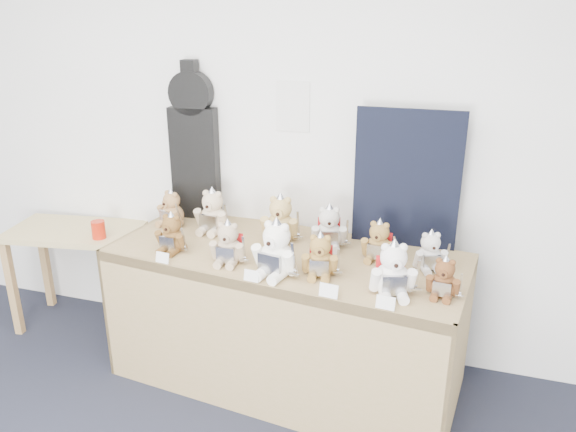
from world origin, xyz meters
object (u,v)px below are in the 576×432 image
(side_table, at_px, (77,245))
(red_cup, at_px, (98,230))
(teddy_front_centre, at_px, (276,251))
(teddy_back_end, at_px, (430,253))
(display_table, at_px, (280,286))
(guitar_case, at_px, (194,143))
(teddy_back_centre_left, at_px, (280,221))
(teddy_back_far_left, at_px, (171,210))
(teddy_front_far_left, at_px, (172,235))
(teddy_front_left, at_px, (228,245))
(teddy_front_far_right, at_px, (393,272))
(teddy_back_centre_right, at_px, (329,229))
(teddy_back_right, at_px, (379,243))
(teddy_back_left, at_px, (212,213))
(teddy_front_end, at_px, (444,279))
(teddy_front_right, at_px, (320,257))

(side_table, xyz_separation_m, red_cup, (0.26, -0.09, 0.18))
(teddy_front_centre, distance_m, teddy_back_end, 0.81)
(display_table, xyz_separation_m, guitar_case, (-0.73, 0.47, 0.67))
(teddy_back_centre_left, height_order, teddy_back_far_left, teddy_back_centre_left)
(guitar_case, bearing_deg, teddy_front_centre, -44.37)
(guitar_case, height_order, teddy_front_centre, guitar_case)
(teddy_front_centre, bearing_deg, teddy_front_far_left, -178.24)
(side_table, height_order, teddy_front_left, teddy_front_left)
(teddy_front_left, relative_size, teddy_front_far_right, 0.87)
(teddy_back_centre_right, bearing_deg, teddy_front_far_right, -61.20)
(teddy_front_far_right, bearing_deg, teddy_front_left, 157.41)
(teddy_back_right, height_order, teddy_back_far_left, teddy_back_far_left)
(teddy_back_centre_left, bearing_deg, teddy_front_left, -119.00)
(teddy_front_left, xyz_separation_m, teddy_front_centre, (0.29, -0.06, 0.03))
(teddy_back_end, distance_m, teddy_back_far_left, 1.62)
(guitar_case, xyz_separation_m, teddy_front_centre, (0.78, -0.67, -0.36))
(teddy_front_left, xyz_separation_m, teddy_back_centre_left, (0.17, 0.38, 0.02))
(teddy_front_centre, xyz_separation_m, teddy_back_right, (0.47, 0.35, -0.03))
(guitar_case, distance_m, teddy_back_end, 1.62)
(teddy_back_centre_left, relative_size, teddy_back_far_left, 1.22)
(teddy_front_far_left, relative_size, teddy_back_left, 0.83)
(display_table, distance_m, teddy_front_far_right, 0.75)
(side_table, distance_m, teddy_front_far_right, 2.29)
(side_table, xyz_separation_m, teddy_back_left, (1.04, -0.00, 0.36))
(guitar_case, height_order, teddy_front_end, guitar_case)
(teddy_front_left, xyz_separation_m, teddy_front_far_right, (0.89, -0.09, 0.02))
(teddy_back_right, bearing_deg, teddy_front_far_left, -162.27)
(red_cup, relative_size, teddy_front_far_left, 0.47)
(red_cup, relative_size, teddy_front_left, 0.44)
(teddy_back_far_left, bearing_deg, side_table, -158.02)
(teddy_back_far_left, bearing_deg, display_table, 2.02)
(guitar_case, distance_m, teddy_front_far_right, 1.59)
(teddy_back_left, xyz_separation_m, teddy_back_right, (1.04, -0.11, -0.02))
(teddy_front_end, height_order, teddy_back_far_left, teddy_back_far_left)
(side_table, distance_m, teddy_back_far_left, 0.82)
(teddy_back_left, bearing_deg, teddy_back_right, -3.41)
(red_cup, relative_size, teddy_front_end, 0.52)
(side_table, relative_size, red_cup, 8.02)
(teddy_front_right, bearing_deg, teddy_back_centre_right, 86.70)
(teddy_back_end, height_order, teddy_back_far_left, teddy_back_far_left)
(teddy_back_right, bearing_deg, teddy_back_centre_left, 176.57)
(teddy_front_far_left, xyz_separation_m, teddy_front_far_right, (1.26, -0.14, 0.02))
(teddy_front_far_left, bearing_deg, teddy_front_far_right, -2.84)
(teddy_front_left, bearing_deg, teddy_front_right, -5.53)
(teddy_front_far_left, bearing_deg, teddy_front_centre, -5.86)
(teddy_front_centre, relative_size, teddy_front_end, 1.49)
(teddy_front_centre, relative_size, teddy_back_right, 1.32)
(teddy_front_left, bearing_deg, teddy_back_centre_left, 60.81)
(teddy_back_left, bearing_deg, red_cup, -171.33)
(teddy_back_left, bearing_deg, teddy_back_centre_left, 1.37)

